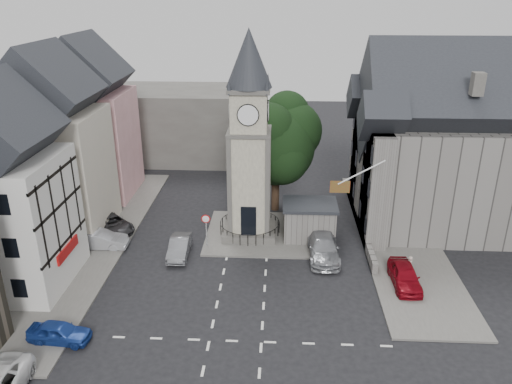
# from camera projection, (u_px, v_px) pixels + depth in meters

# --- Properties ---
(ground) EXTENTS (120.00, 120.00, 0.00)m
(ground) POSITION_uv_depth(u_px,v_px,m) (243.00, 288.00, 33.73)
(ground) COLOR black
(ground) RESTS_ON ground
(pavement_west) EXTENTS (6.00, 30.00, 0.14)m
(pavement_west) POSITION_uv_depth(u_px,v_px,m) (92.00, 241.00, 39.83)
(pavement_west) COLOR #595651
(pavement_west) RESTS_ON ground
(pavement_east) EXTENTS (6.00, 26.00, 0.14)m
(pavement_east) POSITION_uv_depth(u_px,v_px,m) (397.00, 236.00, 40.53)
(pavement_east) COLOR #595651
(pavement_east) RESTS_ON ground
(central_island) EXTENTS (10.00, 8.00, 0.16)m
(central_island) POSITION_uv_depth(u_px,v_px,m) (268.00, 233.00, 41.02)
(central_island) COLOR #595651
(central_island) RESTS_ON ground
(road_markings) EXTENTS (20.00, 8.00, 0.01)m
(road_markings) POSITION_uv_depth(u_px,v_px,m) (235.00, 341.00, 28.65)
(road_markings) COLOR silver
(road_markings) RESTS_ON ground
(clock_tower) EXTENTS (4.86, 4.86, 16.25)m
(clock_tower) POSITION_uv_depth(u_px,v_px,m) (249.00, 139.00, 38.01)
(clock_tower) COLOR #4C4944
(clock_tower) RESTS_ON ground
(stone_shelter) EXTENTS (4.30, 3.30, 3.08)m
(stone_shelter) POSITION_uv_depth(u_px,v_px,m) (309.00, 221.00, 39.84)
(stone_shelter) COLOR #66625E
(stone_shelter) RESTS_ON ground
(town_tree) EXTENTS (7.20, 7.20, 10.80)m
(town_tree) POSITION_uv_depth(u_px,v_px,m) (276.00, 136.00, 42.98)
(town_tree) COLOR black
(town_tree) RESTS_ON ground
(warning_sign_post) EXTENTS (0.70, 0.19, 2.85)m
(warning_sign_post) POSITION_uv_depth(u_px,v_px,m) (206.00, 224.00, 38.13)
(warning_sign_post) COLOR black
(warning_sign_post) RESTS_ON ground
(terrace_pink) EXTENTS (8.10, 7.60, 12.80)m
(terrace_pink) POSITION_uv_depth(u_px,v_px,m) (90.00, 128.00, 46.72)
(terrace_pink) COLOR #CD8D8F
(terrace_pink) RESTS_ON ground
(terrace_cream) EXTENTS (8.10, 7.60, 12.80)m
(terrace_cream) POSITION_uv_depth(u_px,v_px,m) (54.00, 155.00, 39.34)
(terrace_cream) COLOR beige
(terrace_cream) RESTS_ON ground
(terrace_tudor) EXTENTS (8.10, 7.60, 12.00)m
(terrace_tudor) POSITION_uv_depth(u_px,v_px,m) (2.00, 199.00, 32.10)
(terrace_tudor) COLOR silver
(terrace_tudor) RESTS_ON ground
(backdrop_west) EXTENTS (20.00, 10.00, 8.00)m
(backdrop_west) POSITION_uv_depth(u_px,v_px,m) (159.00, 123.00, 58.62)
(backdrop_west) COLOR #4C4944
(backdrop_west) RESTS_ON ground
(east_building) EXTENTS (14.40, 11.40, 12.60)m
(east_building) POSITION_uv_depth(u_px,v_px,m) (442.00, 153.00, 40.77)
(east_building) COLOR #66625E
(east_building) RESTS_ON ground
(east_boundary_wall) EXTENTS (0.40, 16.00, 0.90)m
(east_boundary_wall) POSITION_uv_depth(u_px,v_px,m) (359.00, 221.00, 42.36)
(east_boundary_wall) COLOR #66625E
(east_boundary_wall) RESTS_ON ground
(flagpole) EXTENTS (3.68, 0.10, 2.74)m
(flagpole) POSITION_uv_depth(u_px,v_px,m) (361.00, 172.00, 34.38)
(flagpole) COLOR white
(flagpole) RESTS_ON ground
(car_west_blue) EXTENTS (3.68, 1.69, 1.22)m
(car_west_blue) POSITION_uv_depth(u_px,v_px,m) (59.00, 332.00, 28.43)
(car_west_blue) COLOR navy
(car_west_blue) RESTS_ON ground
(car_west_silver) EXTENTS (4.41, 1.66, 1.44)m
(car_west_silver) POSITION_uv_depth(u_px,v_px,m) (99.00, 240.00, 38.61)
(car_west_silver) COLOR #A9ABB1
(car_west_silver) RESTS_ON ground
(car_west_grey) EXTENTS (4.89, 4.83, 1.31)m
(car_west_grey) POSITION_uv_depth(u_px,v_px,m) (112.00, 223.00, 41.41)
(car_west_grey) COLOR #29282A
(car_west_grey) RESTS_ON ground
(car_island_silver) EXTENTS (1.55, 4.11, 1.34)m
(car_island_silver) POSITION_uv_depth(u_px,v_px,m) (179.00, 247.00, 37.63)
(car_island_silver) COLOR gray
(car_island_silver) RESTS_ON ground
(car_island_east) EXTENTS (2.27, 5.47, 1.58)m
(car_island_east) POSITION_uv_depth(u_px,v_px,m) (323.00, 247.00, 37.32)
(car_island_east) COLOR gray
(car_island_east) RESTS_ON ground
(car_east_red) EXTENTS (1.81, 4.36, 1.48)m
(car_east_red) POSITION_uv_depth(u_px,v_px,m) (405.00, 276.00, 33.76)
(car_east_red) COLOR maroon
(car_east_red) RESTS_ON ground
(pedestrian) EXTENTS (0.70, 0.62, 1.62)m
(pedestrian) POSITION_uv_depth(u_px,v_px,m) (409.00, 267.00, 34.73)
(pedestrian) COLOR #B7A397
(pedestrian) RESTS_ON ground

